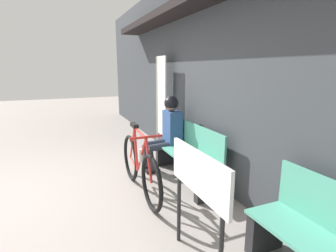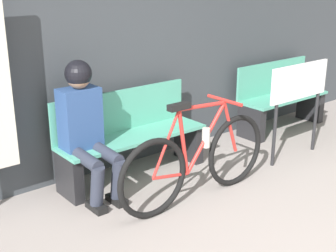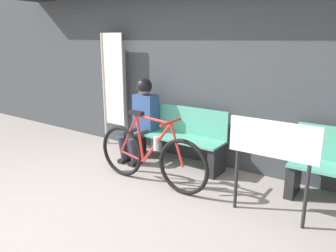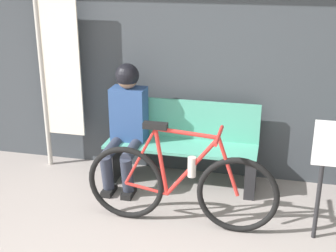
% 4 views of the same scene
% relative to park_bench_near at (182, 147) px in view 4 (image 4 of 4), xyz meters
% --- Properties ---
extents(storefront_wall, '(12.00, 0.56, 3.20)m').
position_rel_park_bench_near_xyz_m(storefront_wall, '(-0.07, 0.32, 1.29)').
color(storefront_wall, '#3D4247').
rests_on(storefront_wall, ground_plane).
extents(park_bench_near, '(1.49, 0.42, 0.83)m').
position_rel_park_bench_near_xyz_m(park_bench_near, '(0.00, 0.00, 0.00)').
color(park_bench_near, '#51A88E').
rests_on(park_bench_near, ground_plane).
extents(bicycle, '(1.63, 0.40, 0.91)m').
position_rel_park_bench_near_xyz_m(bicycle, '(0.15, -0.78, -0.01)').
color(bicycle, black).
rests_on(bicycle, ground_plane).
extents(person_seated, '(0.34, 0.61, 1.20)m').
position_rel_park_bench_near_xyz_m(person_seated, '(-0.53, -0.10, 0.31)').
color(person_seated, '#2D3342').
rests_on(person_seated, ground_plane).
extents(banner_pole, '(0.45, 0.05, 1.85)m').
position_rel_park_bench_near_xyz_m(banner_pole, '(-1.33, 0.09, 0.68)').
color(banner_pole, '#B7B2A8').
rests_on(banner_pole, ground_plane).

